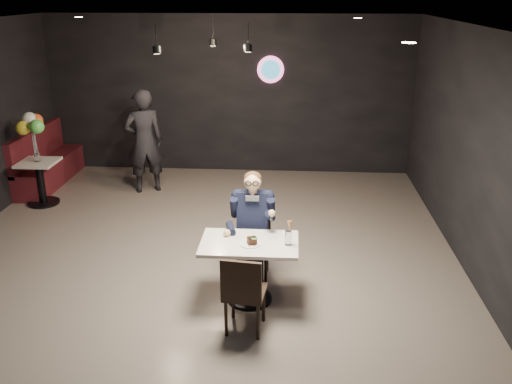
# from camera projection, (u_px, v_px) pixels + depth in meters

# --- Properties ---
(floor) EXTENTS (9.00, 9.00, 0.00)m
(floor) POSITION_uv_depth(u_px,v_px,m) (189.00, 283.00, 6.72)
(floor) COLOR #6D615A
(floor) RESTS_ON ground
(wall_sign) EXTENTS (0.50, 0.06, 0.50)m
(wall_sign) POSITION_uv_depth(u_px,v_px,m) (271.00, 70.00, 10.13)
(wall_sign) COLOR pink
(wall_sign) RESTS_ON floor
(pendant_lights) EXTENTS (1.40, 1.20, 0.36)m
(pendant_lights) POSITION_uv_depth(u_px,v_px,m) (207.00, 30.00, 7.57)
(pendant_lights) COLOR black
(pendant_lights) RESTS_ON floor
(main_table) EXTENTS (1.10, 0.70, 0.75)m
(main_table) POSITION_uv_depth(u_px,v_px,m) (249.00, 271.00, 6.23)
(main_table) COLOR white
(main_table) RESTS_ON floor
(chair_far) EXTENTS (0.42, 0.46, 0.92)m
(chair_far) POSITION_uv_depth(u_px,v_px,m) (253.00, 244.00, 6.71)
(chair_far) COLOR black
(chair_far) RESTS_ON floor
(chair_near) EXTENTS (0.47, 0.51, 0.92)m
(chair_near) POSITION_uv_depth(u_px,v_px,m) (245.00, 291.00, 5.67)
(chair_near) COLOR black
(chair_near) RESTS_ON floor
(seated_man) EXTENTS (0.60, 0.80, 1.44)m
(seated_man) POSITION_uv_depth(u_px,v_px,m) (253.00, 225.00, 6.62)
(seated_man) COLOR black
(seated_man) RESTS_ON floor
(dessert_plate) EXTENTS (0.24, 0.24, 0.01)m
(dessert_plate) POSITION_uv_depth(u_px,v_px,m) (250.00, 244.00, 6.04)
(dessert_plate) COLOR white
(dessert_plate) RESTS_ON main_table
(cake_slice) EXTENTS (0.12, 0.11, 0.07)m
(cake_slice) POSITION_uv_depth(u_px,v_px,m) (252.00, 241.00, 6.01)
(cake_slice) COLOR black
(cake_slice) RESTS_ON dessert_plate
(mint_leaf) EXTENTS (0.06, 0.04, 0.01)m
(mint_leaf) POSITION_uv_depth(u_px,v_px,m) (254.00, 239.00, 5.96)
(mint_leaf) COLOR #2E8C3A
(mint_leaf) RESTS_ON cake_slice
(sundae_glass) EXTENTS (0.07, 0.07, 0.17)m
(sundae_glass) POSITION_uv_depth(u_px,v_px,m) (288.00, 238.00, 6.00)
(sundae_glass) COLOR silver
(sundae_glass) RESTS_ON main_table
(wafer_cone) EXTENTS (0.07, 0.07, 0.12)m
(wafer_cone) POSITION_uv_depth(u_px,v_px,m) (290.00, 226.00, 5.91)
(wafer_cone) COLOR tan
(wafer_cone) RESTS_ON sundae_glass
(booth_bench) EXTENTS (0.51, 2.05, 1.03)m
(booth_bench) POSITION_uv_depth(u_px,v_px,m) (48.00, 157.00, 9.97)
(booth_bench) COLOR #410F0D
(booth_bench) RESTS_ON floor
(side_table) EXTENTS (0.60, 0.60, 0.75)m
(side_table) POSITION_uv_depth(u_px,v_px,m) (41.00, 183.00, 9.06)
(side_table) COLOR white
(side_table) RESTS_ON floor
(balloon_vase) EXTENTS (0.09, 0.09, 0.14)m
(balloon_vase) POSITION_uv_depth(u_px,v_px,m) (37.00, 157.00, 8.90)
(balloon_vase) COLOR silver
(balloon_vase) RESTS_ON side_table
(balloon_bunch) EXTENTS (0.42, 0.42, 0.70)m
(balloon_bunch) POSITION_uv_depth(u_px,v_px,m) (33.00, 132.00, 8.75)
(balloon_bunch) COLOR gold
(balloon_bunch) RESTS_ON balloon_vase
(passerby) EXTENTS (0.79, 0.68, 1.83)m
(passerby) POSITION_uv_depth(u_px,v_px,m) (144.00, 141.00, 9.47)
(passerby) COLOR black
(passerby) RESTS_ON floor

